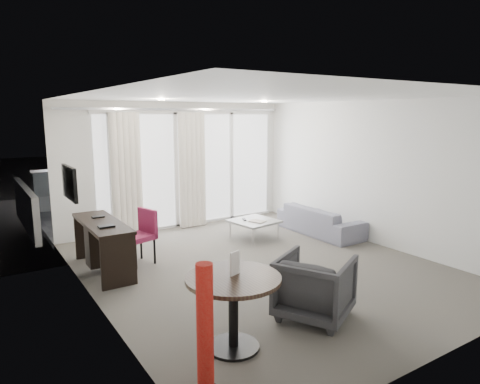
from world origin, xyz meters
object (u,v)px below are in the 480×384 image
desk (103,246)px  round_table (233,313)px  red_lamp (205,330)px  coffee_table (254,229)px  sofa (320,220)px  rattan_chair_a (179,193)px  rattan_chair_b (228,190)px  tub_armchair (315,287)px  desk_chair (138,237)px

desk → round_table: size_ratio=1.70×
red_lamp → coffee_table: red_lamp is taller
coffee_table → sofa: 1.38m
round_table → red_lamp: 0.77m
coffee_table → rattan_chair_a: size_ratio=0.88×
desk → rattan_chair_b: rattan_chair_b is taller
rattan_chair_b → round_table: bearing=-97.0°
red_lamp → rattan_chair_b: red_lamp is taller
desk → rattan_chair_a: bearing=49.3°
round_table → sofa: 4.59m
rattan_chair_a → tub_armchair: bearing=-79.3°
tub_armchair → rattan_chair_b: bearing=-49.9°
red_lamp → rattan_chair_b: bearing=57.2°
red_lamp → coffee_table: 4.68m
tub_armchair → desk: bearing=2.1°
red_lamp → coffee_table: bearing=50.2°
round_table → rattan_chair_a: rattan_chair_a is taller
desk → coffee_table: desk is taller
round_table → rattan_chair_a: 6.48m
desk_chair → desk: bearing=164.7°
desk → rattan_chair_b: bearing=36.2°
desk_chair → rattan_chair_b: (3.44, 2.92, -0.01)m
coffee_table → rattan_chair_b: size_ratio=0.93×
desk_chair → round_table: 2.94m
red_lamp → coffee_table: size_ratio=1.46×
desk_chair → coffee_table: size_ratio=1.10×
round_table → tub_armchair: round_table is taller
desk_chair → rattan_chair_a: 3.82m
desk → coffee_table: 2.92m
desk → desk_chair: 0.55m
coffee_table → round_table: bearing=-127.8°
coffee_table → rattan_chair_a: rattan_chair_a is taller
round_table → rattan_chair_b: (3.50, 5.85, 0.04)m
tub_armchair → rattan_chair_b: (2.34, 5.78, 0.05)m
red_lamp → desk_chair: bearing=79.5°
desk → round_table: bearing=-80.6°
rattan_chair_b → sofa: bearing=-62.1°
desk → round_table: round_table is taller
rattan_chair_b → desk_chair: bearing=-115.8°
desk → desk_chair: bearing=0.5°
desk_chair → rattan_chair_a: size_ratio=0.96×
desk_chair → coffee_table: desk_chair is taller
tub_armchair → rattan_chair_a: size_ratio=0.91×
red_lamp → sofa: 5.34m
red_lamp → rattan_chair_a: red_lamp is taller
red_lamp → coffee_table: (2.99, 3.58, -0.40)m
sofa → rattan_chair_a: (-1.50, 3.40, 0.18)m
red_lamp → sofa: (4.29, 3.16, -0.31)m
rattan_chair_a → rattan_chair_b: size_ratio=1.06×
red_lamp → rattan_chair_b: size_ratio=1.36×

